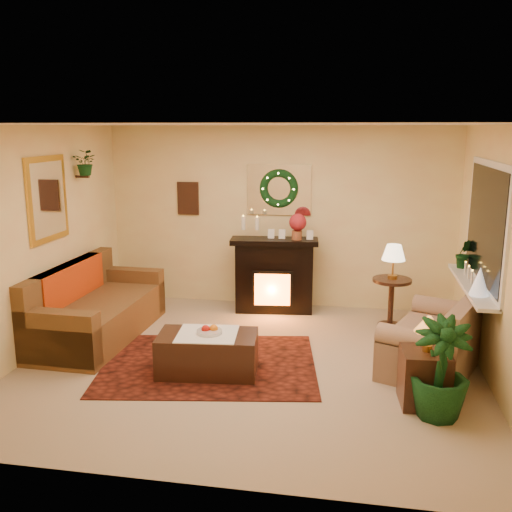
% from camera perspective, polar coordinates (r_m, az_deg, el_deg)
% --- Properties ---
extents(floor, '(5.00, 5.00, 0.00)m').
position_cam_1_polar(floor, '(6.47, -0.55, -10.67)').
color(floor, beige).
rests_on(floor, ground).
extents(ceiling, '(5.00, 5.00, 0.00)m').
position_cam_1_polar(ceiling, '(5.94, -0.61, 13.02)').
color(ceiling, white).
rests_on(ceiling, ground).
extents(wall_back, '(5.00, 5.00, 0.00)m').
position_cam_1_polar(wall_back, '(8.26, 2.31, 3.88)').
color(wall_back, '#EFD88C').
rests_on(wall_back, ground).
extents(wall_front, '(5.00, 5.00, 0.00)m').
position_cam_1_polar(wall_front, '(3.96, -6.62, -6.08)').
color(wall_front, '#EFD88C').
rests_on(wall_front, ground).
extents(wall_left, '(4.50, 4.50, 0.00)m').
position_cam_1_polar(wall_left, '(6.97, -21.22, 1.37)').
color(wall_left, '#EFD88C').
rests_on(wall_left, ground).
extents(wall_right, '(4.50, 4.50, 0.00)m').
position_cam_1_polar(wall_right, '(6.14, 23.03, -0.25)').
color(wall_right, '#EFD88C').
rests_on(wall_right, ground).
extents(area_rug, '(2.57, 2.09, 0.01)m').
position_cam_1_polar(area_rug, '(6.46, -4.69, -10.71)').
color(area_rug, '#750506').
rests_on(area_rug, floor).
extents(sofa, '(0.99, 2.15, 0.92)m').
position_cam_1_polar(sofa, '(7.36, -15.49, -4.64)').
color(sofa, brown).
rests_on(sofa, floor).
extents(red_throw, '(0.88, 1.43, 0.02)m').
position_cam_1_polar(red_throw, '(7.53, -15.43, -4.05)').
color(red_throw, '#B40C07').
rests_on(red_throw, sofa).
extents(fireplace, '(1.11, 0.45, 0.99)m').
position_cam_1_polar(fireplace, '(8.06, 1.84, -1.78)').
color(fireplace, '#341B17').
rests_on(fireplace, floor).
extents(poinsettia, '(0.24, 0.24, 0.24)m').
position_cam_1_polar(poinsettia, '(7.85, 4.20, 3.40)').
color(poinsettia, maroon).
rests_on(poinsettia, fireplace).
extents(mantel_candle_a, '(0.06, 0.06, 0.19)m').
position_cam_1_polar(mantel_candle_a, '(8.00, -1.28, 3.32)').
color(mantel_candle_a, white).
rests_on(mantel_candle_a, fireplace).
extents(mantel_candle_b, '(0.06, 0.06, 0.18)m').
position_cam_1_polar(mantel_candle_b, '(7.96, 0.11, 3.26)').
color(mantel_candle_b, white).
rests_on(mantel_candle_b, fireplace).
extents(mantel_mirror, '(0.92, 0.02, 0.72)m').
position_cam_1_polar(mantel_mirror, '(8.19, 2.31, 6.63)').
color(mantel_mirror, white).
rests_on(mantel_mirror, wall_back).
extents(wreath, '(0.55, 0.11, 0.55)m').
position_cam_1_polar(wreath, '(8.14, 2.28, 6.74)').
color(wreath, '#194719').
rests_on(wreath, wall_back).
extents(wall_art, '(0.32, 0.03, 0.48)m').
position_cam_1_polar(wall_art, '(8.49, -6.80, 5.75)').
color(wall_art, '#381E11').
rests_on(wall_art, wall_back).
extents(gold_mirror, '(0.03, 0.84, 1.00)m').
position_cam_1_polar(gold_mirror, '(7.15, -20.14, 5.38)').
color(gold_mirror, gold).
rests_on(gold_mirror, wall_left).
extents(hanging_plant, '(0.33, 0.28, 0.36)m').
position_cam_1_polar(hanging_plant, '(7.72, -16.57, 7.76)').
color(hanging_plant, '#194719').
rests_on(hanging_plant, wall_left).
extents(loveseat, '(1.31, 1.63, 0.83)m').
position_cam_1_polar(loveseat, '(6.52, 17.41, -7.12)').
color(loveseat, tan).
rests_on(loveseat, floor).
extents(window_frame, '(0.03, 1.86, 1.36)m').
position_cam_1_polar(window_frame, '(6.61, 22.07, 2.93)').
color(window_frame, white).
rests_on(window_frame, wall_right).
extents(window_glass, '(0.02, 1.70, 1.22)m').
position_cam_1_polar(window_glass, '(6.61, 21.94, 2.93)').
color(window_glass, black).
rests_on(window_glass, wall_right).
extents(window_sill, '(0.22, 1.86, 0.04)m').
position_cam_1_polar(window_sill, '(6.73, 20.71, -2.74)').
color(window_sill, white).
rests_on(window_sill, wall_right).
extents(mini_tree, '(0.19, 0.19, 0.29)m').
position_cam_1_polar(mini_tree, '(6.25, 21.45, -2.35)').
color(mini_tree, white).
rests_on(mini_tree, window_sill).
extents(sill_plant, '(0.26, 0.21, 0.48)m').
position_cam_1_polar(sill_plant, '(7.37, 20.11, 0.33)').
color(sill_plant, '#144717').
rests_on(sill_plant, window_sill).
extents(side_table_round, '(0.58, 0.58, 0.65)m').
position_cam_1_polar(side_table_round, '(7.69, 13.34, -4.58)').
color(side_table_round, black).
rests_on(side_table_round, floor).
extents(lamp_cream, '(0.30, 0.30, 0.46)m').
position_cam_1_polar(lamp_cream, '(7.55, 13.56, -0.57)').
color(lamp_cream, '#FFE8B8').
rests_on(lamp_cream, side_table_round).
extents(end_table_square, '(0.47, 0.47, 0.53)m').
position_cam_1_polar(end_table_square, '(5.71, 16.48, -11.58)').
color(end_table_square, '#411C11').
rests_on(end_table_square, floor).
extents(lamp_tiffany, '(0.26, 0.26, 0.38)m').
position_cam_1_polar(lamp_tiffany, '(5.55, 16.86, -7.06)').
color(lamp_tiffany, orange).
rests_on(lamp_tiffany, end_table_square).
extents(coffee_table, '(1.10, 0.68, 0.44)m').
position_cam_1_polar(coffee_table, '(6.17, -4.85, -9.80)').
color(coffee_table, black).
rests_on(coffee_table, floor).
extents(fruit_bowl, '(0.27, 0.27, 0.06)m').
position_cam_1_polar(fruit_bowl, '(6.09, -4.69, -7.68)').
color(fruit_bowl, silver).
rests_on(fruit_bowl, coffee_table).
extents(floor_palm, '(1.60, 1.60, 2.79)m').
position_cam_1_polar(floor_palm, '(5.45, 17.93, -10.83)').
color(floor_palm, '#2A642D').
rests_on(floor_palm, floor).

